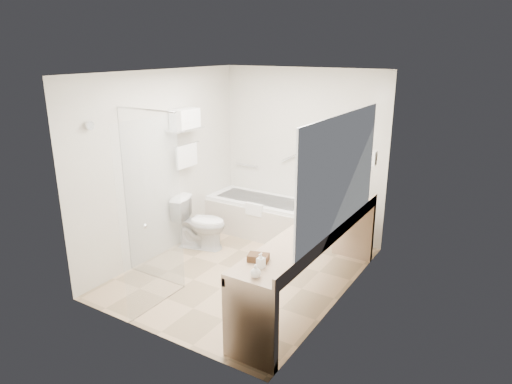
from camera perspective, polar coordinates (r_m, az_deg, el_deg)
The scene contains 25 objects.
floor at distance 5.98m, azimuth -1.54°, elevation -9.91°, with size 3.20×3.20×0.00m, color tan.
ceiling at distance 5.31m, azimuth -1.76°, elevation 14.75°, with size 2.60×3.20×0.10m, color white.
wall_back at distance 6.87m, azimuth 5.74°, elevation 4.80°, with size 2.60×0.10×2.50m, color beige.
wall_front at distance 4.34m, azimuth -13.35°, elevation -3.35°, with size 2.60×0.10×2.50m, color beige.
wall_left at distance 6.30m, azimuth -11.58°, elevation 3.36°, with size 0.10×3.20×2.50m, color beige.
wall_right at distance 4.95m, azimuth 11.03°, elevation -0.56°, with size 0.10×3.20×2.50m, color beige.
bathtub at distance 7.07m, azimuth 0.57°, elevation -2.97°, with size 1.60×0.73×0.59m.
grab_bar_short at distance 7.36m, azimuth -1.12°, elevation 3.36°, with size 0.03×0.03×0.40m, color silver.
grab_bar_long at distance 6.85m, azimuth 5.22°, elevation 4.79°, with size 0.03×0.03×0.60m, color silver.
shower_enclosure at distance 5.27m, azimuth -12.96°, elevation -1.67°, with size 0.96×0.91×2.11m.
towel_shelf at distance 6.37m, azimuth -8.84°, elevation 8.29°, with size 0.24×0.55×0.81m.
vanity_counter at distance 5.14m, azimuth 7.14°, elevation -6.97°, with size 0.55×2.70×0.95m.
sink at distance 5.40m, azimuth 9.30°, elevation -3.76°, with size 0.40×0.52×0.14m, color white.
faucet at distance 5.31m, azimuth 10.80°, elevation -2.94°, with size 0.03×0.03×0.14m, color silver.
mirror at distance 4.73m, azimuth 10.47°, elevation 2.43°, with size 0.02×2.00×1.20m, color silver.
hairdryer_unit at distance 5.87m, azimuth 14.41°, elevation 4.12°, with size 0.08×0.10×0.18m, color silver.
toilet at distance 6.58m, azimuth -6.99°, elevation -3.88°, with size 0.42×0.75×0.74m, color white.
amenity_basket at distance 4.33m, azimuth 0.29°, elevation -8.20°, with size 0.19×0.13×0.06m, color #4C331B.
soap_bottle_a at distance 4.20m, azimuth 0.62°, elevation -9.03°, with size 0.06×0.14×0.07m, color silver.
soap_bottle_b at distance 4.03m, azimuth -0.04°, elevation -10.02°, with size 0.10×0.12×0.10m, color silver.
water_bottle_left at distance 5.54m, azimuth 9.06°, elevation -1.77°, with size 0.06×0.06×0.21m.
water_bottle_mid at distance 5.68m, azimuth 9.96°, elevation -1.44°, with size 0.06×0.06×0.19m.
water_bottle_right at distance 5.68m, azimuth 10.03°, elevation -1.38°, with size 0.06×0.06×0.20m.
drinking_glass_near at distance 5.61m, azimuth 8.59°, elevation -2.00°, with size 0.08×0.08×0.10m, color silver.
drinking_glass_far at distance 5.22m, azimuth 6.61°, elevation -3.48°, with size 0.07×0.07×0.10m, color silver.
Camera 1 is at (2.92, -4.42, 2.78)m, focal length 32.00 mm.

